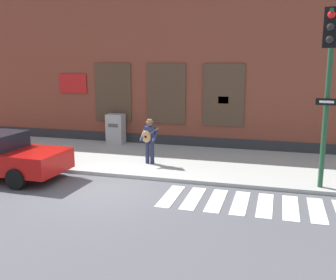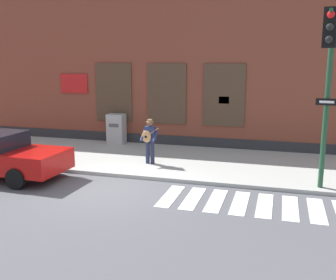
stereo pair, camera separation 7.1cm
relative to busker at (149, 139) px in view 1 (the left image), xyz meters
name	(u,v)px [view 1 (the left image)]	position (x,y,z in m)	size (l,w,h in m)	color
ground_plane	(110,189)	(-0.33, -2.81, -1.07)	(160.00, 160.00, 0.00)	#4C4C51
sidewalk	(149,159)	(-0.33, 0.90, -1.01)	(28.00, 4.99, 0.12)	#9E9E99
building_backdrop	(178,65)	(-0.33, 5.39, 2.57)	(28.00, 4.06, 7.29)	brown
crosswalk	(265,205)	(4.31, -2.89, -1.06)	(5.78, 1.90, 0.01)	silver
busker	(149,139)	(0.00, 0.00, 0.00)	(0.70, 0.51, 1.66)	#1E233D
traffic_light	(328,74)	(5.72, -2.26, 2.48)	(0.77, 2.89, 4.93)	#1E472D
utility_box	(116,129)	(-2.60, 2.95, -0.26)	(0.77, 0.60, 1.36)	#9E9E9E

